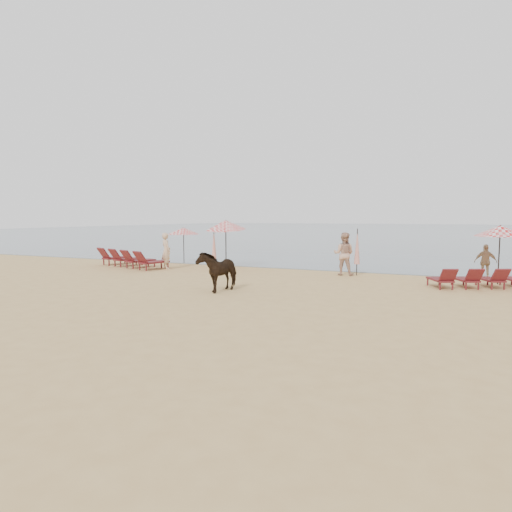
{
  "coord_description": "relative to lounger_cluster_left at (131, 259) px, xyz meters",
  "views": [
    {
      "loc": [
        6.6,
        -10.32,
        2.64
      ],
      "look_at": [
        0.0,
        5.0,
        1.1
      ],
      "focal_mm": 30.0,
      "sensor_mm": 36.0,
      "label": 1
    }
  ],
  "objects": [
    {
      "name": "ground",
      "position": [
        8.24,
        -7.51,
        -0.45
      ],
      "size": [
        120.0,
        120.0,
        0.0
      ],
      "primitive_type": "plane",
      "color": "tan",
      "rests_on": "ground"
    },
    {
      "name": "lounger_cluster_right",
      "position": [
        16.26,
        -0.23,
        -0.08
      ],
      "size": [
        3.68,
        2.72,
        0.54
      ],
      "rotation": [
        0.0,
        0.0,
        0.43
      ],
      "color": "maroon",
      "rests_on": "ground"
    },
    {
      "name": "beachgoer_left",
      "position": [
        2.17,
        0.11,
        0.46
      ],
      "size": [
        0.8,
        0.73,
        1.83
      ],
      "primitive_type": "imported",
      "rotation": [
        0.0,
        0.0,
        2.57
      ],
      "color": "#D6AC85",
      "rests_on": "ground"
    },
    {
      "name": "umbrella_closed_right",
      "position": [
        11.45,
        1.48,
        0.84
      ],
      "size": [
        0.26,
        0.26,
        2.11
      ],
      "rotation": [
        0.0,
        0.0,
        0.32
      ],
      "color": "black",
      "rests_on": "ground"
    },
    {
      "name": "umbrella_open_left_a",
      "position": [
        1.56,
        2.66,
        1.38
      ],
      "size": [
        1.79,
        1.79,
        2.04
      ],
      "rotation": [
        0.0,
        0.0,
        -0.11
      ],
      "color": "black",
      "rests_on": "ground"
    },
    {
      "name": "beachgoer_right_b",
      "position": [
        16.65,
        2.49,
        0.29
      ],
      "size": [
        0.87,
        0.37,
        1.48
      ],
      "primitive_type": "imported",
      "rotation": [
        0.0,
        0.0,
        3.14
      ],
      "color": "tan",
      "rests_on": "ground"
    },
    {
      "name": "cow",
      "position": [
        7.62,
        -4.48,
        0.27
      ],
      "size": [
        0.97,
        1.79,
        1.45
      ],
      "primitive_type": "imported",
      "rotation": [
        0.0,
        0.0,
        -0.12
      ],
      "color": "black",
      "rests_on": "ground"
    },
    {
      "name": "umbrella_open_left_b",
      "position": [
        4.87,
        1.45,
        1.76
      ],
      "size": [
        2.01,
        2.05,
        2.56
      ],
      "rotation": [
        0.0,
        0.0,
        -0.27
      ],
      "color": "black",
      "rests_on": "ground"
    },
    {
      "name": "beachgoer_right_a",
      "position": [
        10.89,
        1.33,
        0.51
      ],
      "size": [
        0.96,
        0.76,
        1.93
      ],
      "primitive_type": "imported",
      "rotation": [
        0.0,
        0.0,
        3.17
      ],
      "color": "tan",
      "rests_on": "ground"
    },
    {
      "name": "lounger_cluster_left",
      "position": [
        0.0,
        0.0,
        0.0
      ],
      "size": [
        4.46,
        2.94,
        0.65
      ],
      "rotation": [
        0.0,
        0.0,
        -0.31
      ],
      "color": "maroon",
      "rests_on": "ground"
    },
    {
      "name": "umbrella_closed_left",
      "position": [
        4.37,
        1.1,
        0.79
      ],
      "size": [
        0.25,
        0.25,
        2.03
      ],
      "rotation": [
        0.0,
        0.0,
        -0.2
      ],
      "color": "black",
      "rests_on": "ground"
    },
    {
      "name": "sea",
      "position": [
        8.24,
        72.49,
        -0.45
      ],
      "size": [
        160.0,
        140.0,
        0.06
      ],
      "primitive_type": "cube",
      "color": "#51606B",
      "rests_on": "ground"
    },
    {
      "name": "umbrella_open_right",
      "position": [
        16.99,
        1.18,
        1.63
      ],
      "size": [
        1.9,
        1.9,
        2.32
      ],
      "rotation": [
        0.0,
        0.0,
        -0.04
      ],
      "color": "black",
      "rests_on": "ground"
    }
  ]
}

